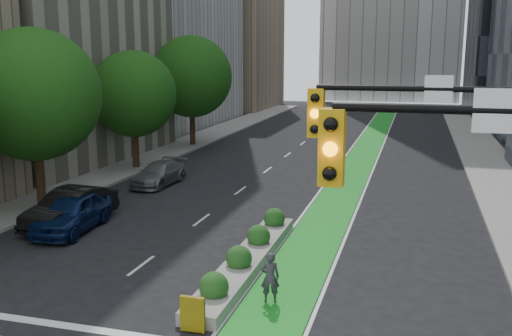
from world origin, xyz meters
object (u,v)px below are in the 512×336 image
Objects in this scene: cyclist at (270,277)px; parked_car_left_mid at (71,208)px; parked_car_left_far at (159,174)px; parked_car_left_near at (72,213)px; median_planter at (248,256)px.

cyclist is 11.79m from parked_car_left_mid.
parked_car_left_mid is at bearing -45.20° from cyclist.
cyclist is at bearing -51.08° from parked_car_left_far.
cyclist is 0.35× the size of parked_car_left_far.
parked_car_left_mid reaches higher than parked_car_left_near.
parked_car_left_near is 9.13m from parked_car_left_far.
cyclist is at bearing -30.18° from parked_car_left_near.
parked_car_left_near reaches higher than cyclist.
median_planter is 9.36m from parked_car_left_mid.
parked_car_left_near reaches higher than parked_car_left_far.
parked_car_left_mid is 1.09× the size of parked_car_left_far.
parked_car_left_near is 1.04× the size of parked_car_left_far.
parked_car_left_near is at bearing -85.99° from parked_car_left_far.
cyclist is 11.03m from parked_car_left_near.
median_planter is 8.68m from parked_car_left_near.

